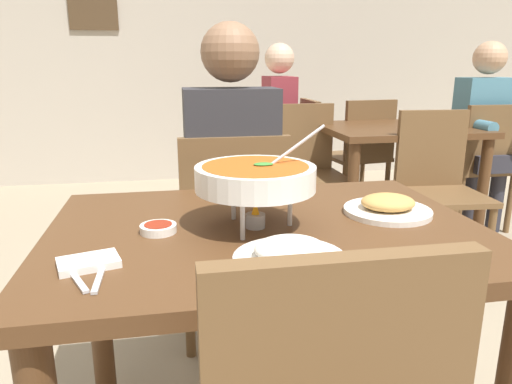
% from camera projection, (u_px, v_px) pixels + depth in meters
% --- Properties ---
extents(cafe_rear_partition, '(10.00, 0.10, 3.00)m').
position_uv_depth(cafe_rear_partition, '(189.00, 28.00, 4.60)').
color(cafe_rear_partition, '#BCB2A3').
rests_on(cafe_rear_partition, ground_plane).
extents(dining_table_main, '(1.10, 0.80, 0.75)m').
position_uv_depth(dining_table_main, '(266.00, 271.00, 1.24)').
color(dining_table_main, '#51331C').
rests_on(dining_table_main, ground_plane).
extents(chair_diner_main, '(0.44, 0.44, 0.90)m').
position_uv_depth(chair_diner_main, '(232.00, 228.00, 1.93)').
color(chair_diner_main, brown).
rests_on(chair_diner_main, ground_plane).
extents(diner_main, '(0.40, 0.45, 1.31)m').
position_uv_depth(diner_main, '(230.00, 170.00, 1.90)').
color(diner_main, '#2D2D38').
rests_on(diner_main, ground_plane).
extents(curry_bowl, '(0.33, 0.30, 0.26)m').
position_uv_depth(curry_bowl, '(255.00, 178.00, 1.16)').
color(curry_bowl, silver).
rests_on(curry_bowl, dining_table_main).
extents(rice_plate, '(0.24, 0.24, 0.06)m').
position_uv_depth(rice_plate, '(291.00, 254.00, 0.98)').
color(rice_plate, white).
rests_on(rice_plate, dining_table_main).
extents(appetizer_plate, '(0.24, 0.24, 0.06)m').
position_uv_depth(appetizer_plate, '(388.00, 207.00, 1.30)').
color(appetizer_plate, white).
rests_on(appetizer_plate, dining_table_main).
extents(sauce_dish, '(0.09, 0.09, 0.02)m').
position_uv_depth(sauce_dish, '(158.00, 227.00, 1.16)').
color(sauce_dish, white).
rests_on(sauce_dish, dining_table_main).
extents(napkin_folded, '(0.14, 0.11, 0.02)m').
position_uv_depth(napkin_folded, '(89.00, 263.00, 0.97)').
color(napkin_folded, white).
rests_on(napkin_folded, dining_table_main).
extents(fork_utensil, '(0.08, 0.16, 0.01)m').
position_uv_depth(fork_utensil, '(74.00, 275.00, 0.92)').
color(fork_utensil, silver).
rests_on(fork_utensil, dining_table_main).
extents(spoon_utensil, '(0.01, 0.17, 0.01)m').
position_uv_depth(spoon_utensil, '(101.00, 273.00, 0.93)').
color(spoon_utensil, silver).
rests_on(spoon_utensil, dining_table_main).
extents(dining_table_far, '(1.00, 0.80, 0.75)m').
position_uv_depth(dining_table_far, '(397.00, 146.00, 3.19)').
color(dining_table_far, '#51331C').
rests_on(dining_table_far, ground_plane).
extents(chair_bg_left, '(0.45, 0.45, 0.90)m').
position_uv_depth(chair_bg_left, '(482.00, 160.00, 3.28)').
color(chair_bg_left, brown).
rests_on(chair_bg_left, ground_plane).
extents(chair_bg_middle, '(0.44, 0.44, 0.90)m').
position_uv_depth(chair_bg_middle, '(295.00, 152.00, 3.60)').
color(chair_bg_middle, brown).
rests_on(chair_bg_middle, ground_plane).
extents(chair_bg_right, '(0.45, 0.45, 0.90)m').
position_uv_depth(chair_bg_right, '(307.00, 164.00, 3.17)').
color(chair_bg_right, brown).
rests_on(chair_bg_right, ground_plane).
extents(chair_bg_corner, '(0.50, 0.50, 0.90)m').
position_uv_depth(chair_bg_corner, '(362.00, 150.00, 3.70)').
color(chair_bg_corner, brown).
rests_on(chair_bg_corner, ground_plane).
extents(chair_bg_window, '(0.47, 0.47, 0.90)m').
position_uv_depth(chair_bg_window, '(437.00, 179.00, 2.74)').
color(chair_bg_window, brown).
rests_on(chair_bg_window, ground_plane).
extents(patron_bg_left, '(0.40, 0.45, 1.31)m').
position_uv_depth(patron_bg_left, '(485.00, 126.00, 3.26)').
color(patron_bg_left, '#2D2D38').
rests_on(patron_bg_left, ground_plane).
extents(patron_bg_middle, '(0.45, 0.40, 1.31)m').
position_uv_depth(patron_bg_middle, '(284.00, 120.00, 3.60)').
color(patron_bg_middle, '#2D2D38').
rests_on(patron_bg_middle, ground_plane).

